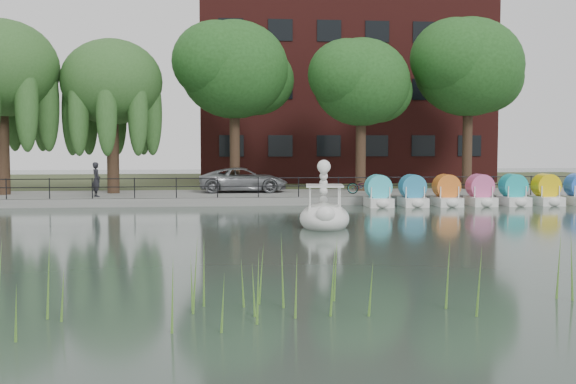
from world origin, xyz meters
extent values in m
plane|color=#3A4B42|center=(0.00, 0.00, 0.00)|extent=(120.00, 120.00, 0.00)
cube|color=gray|center=(0.00, 16.00, 0.20)|extent=(40.00, 6.00, 0.40)
cube|color=gray|center=(0.00, 13.05, 0.20)|extent=(40.00, 0.25, 0.40)
cube|color=#47512D|center=(0.00, 30.00, 0.18)|extent=(60.00, 22.00, 0.36)
cylinder|color=black|center=(0.00, 13.25, 1.35)|extent=(32.00, 0.04, 0.04)
cylinder|color=black|center=(0.00, 13.25, 0.95)|extent=(32.00, 0.04, 0.04)
cylinder|color=black|center=(0.00, 13.25, 0.90)|extent=(0.05, 0.05, 1.00)
cube|color=#4C1E16|center=(7.00, 30.00, 9.36)|extent=(20.00, 10.00, 18.00)
cylinder|color=#473323|center=(-13.00, 16.50, 2.50)|extent=(0.60, 0.60, 4.20)
ellipsoid|color=#3C6C31|center=(-13.00, 16.50, 6.91)|extent=(5.88, 5.88, 5.00)
cylinder|color=#473323|center=(-7.50, 17.00, 2.30)|extent=(0.60, 0.60, 3.80)
ellipsoid|color=#3C6C31|center=(-7.50, 17.00, 6.29)|extent=(5.32, 5.32, 4.52)
cylinder|color=#473323|center=(-1.00, 18.00, 2.65)|extent=(0.60, 0.60, 4.50)
ellipsoid|color=#2B6727|center=(-1.00, 18.00, 7.10)|extent=(6.00, 6.00, 5.10)
cylinder|color=#473323|center=(6.00, 17.50, 2.42)|extent=(0.60, 0.60, 4.05)
ellipsoid|color=#2B6727|center=(6.00, 17.50, 6.43)|extent=(5.40, 5.40, 4.59)
cylinder|color=#473323|center=(12.50, 18.50, 2.76)|extent=(0.60, 0.60, 4.72)
ellipsoid|color=#2B6727|center=(12.50, 18.50, 7.44)|extent=(6.30, 6.30, 5.36)
imported|color=gray|center=(-0.57, 16.97, 1.16)|extent=(2.61, 5.53, 1.53)
imported|color=gray|center=(5.63, 14.94, 0.90)|extent=(1.13, 1.82, 1.00)
imported|color=black|center=(-7.98, 14.38, 1.39)|extent=(0.75, 0.85, 1.98)
ellipsoid|color=white|center=(1.83, 3.87, 0.32)|extent=(2.18, 3.10, 0.64)
cube|color=white|center=(1.82, 3.77, 0.64)|extent=(1.33, 1.43, 0.32)
cube|color=white|center=(1.82, 3.82, 1.53)|extent=(1.51, 1.61, 0.06)
ellipsoid|color=white|center=(1.67, 2.65, 0.59)|extent=(0.74, 0.61, 0.60)
sphere|color=white|center=(1.95, 4.83, 2.20)|extent=(0.51, 0.51, 0.51)
cone|color=black|center=(2.00, 5.17, 2.16)|extent=(0.25, 0.30, 0.21)
cylinder|color=yellow|center=(1.98, 5.02, 2.18)|extent=(0.29, 0.14, 0.28)
cube|color=white|center=(5.74, 11.97, 0.22)|extent=(1.15, 1.70, 0.44)
cylinder|color=#3DCBDF|center=(5.74, 12.07, 0.95)|extent=(0.90, 1.20, 0.90)
cube|color=white|center=(7.44, 11.97, 0.22)|extent=(1.15, 1.70, 0.44)
cylinder|color=teal|center=(7.44, 12.07, 0.95)|extent=(0.90, 1.20, 0.90)
cube|color=white|center=(9.14, 11.97, 0.22)|extent=(1.15, 1.70, 0.44)
cylinder|color=orange|center=(9.14, 12.07, 0.95)|extent=(0.90, 1.20, 0.90)
cube|color=white|center=(10.84, 11.97, 0.22)|extent=(1.15, 1.70, 0.44)
cylinder|color=#DC5A9A|center=(10.84, 12.07, 0.95)|extent=(0.90, 1.20, 0.90)
cube|color=white|center=(12.54, 11.97, 0.22)|extent=(1.15, 1.70, 0.44)
cylinder|color=#1BAFB6|center=(12.54, 12.07, 0.95)|extent=(0.90, 1.20, 0.90)
cube|color=white|center=(14.24, 11.97, 0.22)|extent=(1.15, 1.70, 0.44)
cylinder|color=yellow|center=(14.24, 12.07, 0.95)|extent=(0.90, 1.20, 0.90)
camera|label=1|loc=(-2.24, -22.12, 3.14)|focal=45.00mm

